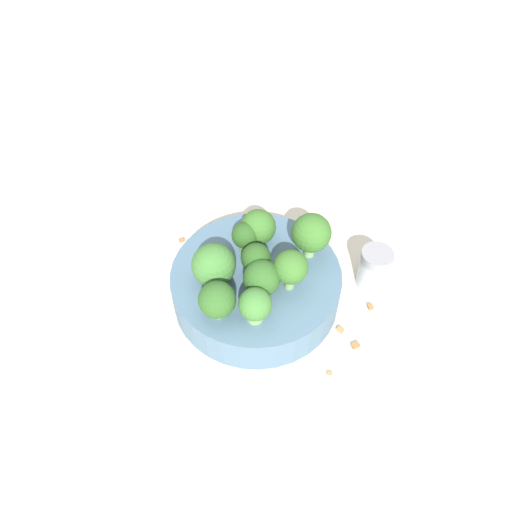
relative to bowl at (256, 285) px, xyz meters
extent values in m
plane|color=beige|center=(0.00, 0.00, -0.02)|extent=(3.00, 3.00, 0.00)
cylinder|color=slate|center=(0.00, 0.00, 0.00)|extent=(0.22, 0.22, 0.05)
cylinder|color=#7A9E5B|center=(-0.05, 0.00, 0.03)|extent=(0.03, 0.03, 0.02)
sphere|color=#3D7533|center=(-0.05, 0.00, 0.05)|extent=(0.05, 0.05, 0.05)
cylinder|color=#7A9E5B|center=(0.03, -0.03, 0.04)|extent=(0.02, 0.02, 0.03)
sphere|color=#386B28|center=(0.03, -0.03, 0.06)|extent=(0.04, 0.04, 0.04)
cylinder|color=#7A9E5B|center=(0.01, 0.05, 0.04)|extent=(0.02, 0.02, 0.02)
sphere|color=#386B28|center=(0.01, 0.05, 0.05)|extent=(0.05, 0.05, 0.05)
cylinder|color=#8EB770|center=(0.00, -0.03, 0.03)|extent=(0.02, 0.02, 0.02)
sphere|color=#2D5B23|center=(0.00, -0.03, 0.05)|extent=(0.04, 0.04, 0.04)
cylinder|color=#8EB770|center=(0.00, 0.00, 0.04)|extent=(0.02, 0.02, 0.02)
sphere|color=#28511E|center=(0.00, 0.00, 0.05)|extent=(0.04, 0.04, 0.04)
cylinder|color=#7A9E5B|center=(-0.01, 0.04, 0.04)|extent=(0.02, 0.02, 0.02)
sphere|color=#28511E|center=(-0.01, 0.04, 0.05)|extent=(0.03, 0.03, 0.03)
cylinder|color=#84AD66|center=(0.07, 0.02, 0.04)|extent=(0.02, 0.02, 0.03)
sphere|color=#386B28|center=(0.07, 0.02, 0.06)|extent=(0.05, 0.05, 0.05)
cylinder|color=#84AD66|center=(-0.02, -0.07, 0.04)|extent=(0.03, 0.03, 0.02)
sphere|color=#3D7533|center=(-0.02, -0.07, 0.05)|extent=(0.04, 0.04, 0.04)
cylinder|color=#8EB770|center=(-0.06, -0.05, 0.04)|extent=(0.02, 0.02, 0.02)
sphere|color=#2D5B23|center=(-0.06, -0.05, 0.05)|extent=(0.04, 0.04, 0.04)
cylinder|color=#B2B7BC|center=(0.16, -0.01, 0.00)|extent=(0.04, 0.04, 0.05)
cylinder|color=gray|center=(0.16, -0.01, 0.03)|extent=(0.04, 0.04, 0.01)
cube|color=olive|center=(0.10, -0.10, -0.02)|extent=(0.01, 0.01, 0.01)
cube|color=#AD7F4C|center=(0.06, -0.13, -0.02)|extent=(0.01, 0.01, 0.01)
cube|color=olive|center=(-0.08, 0.12, -0.02)|extent=(0.01, 0.01, 0.01)
cube|color=#AD7F4C|center=(0.09, -0.08, -0.02)|extent=(0.01, 0.01, 0.01)
cube|color=olive|center=(0.14, -0.05, -0.02)|extent=(0.01, 0.01, 0.01)
camera|label=1|loc=(-0.09, -0.38, 0.51)|focal=35.00mm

